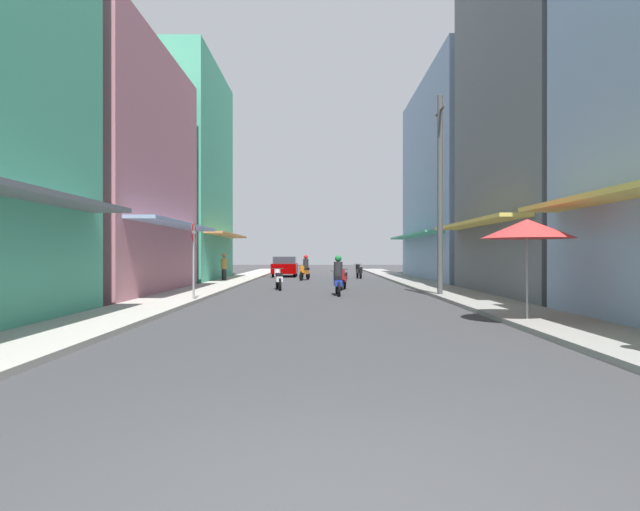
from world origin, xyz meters
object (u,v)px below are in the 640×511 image
(motorbike_blue, at_px, (340,277))
(street_sign_no_entry, at_px, (196,251))
(vendor_umbrella, at_px, (530,229))
(utility_pole, at_px, (443,194))
(motorbike_orange, at_px, (307,269))
(motorbike_red, at_px, (345,279))
(motorbike_black, at_px, (361,271))
(motorbike_white, at_px, (281,279))
(pedestrian_foreground, at_px, (227,265))
(parked_car, at_px, (287,266))

(motorbike_blue, height_order, street_sign_no_entry, street_sign_no_entry)
(vendor_umbrella, bearing_deg, utility_pole, 92.26)
(motorbike_orange, xyz_separation_m, vendor_umbrella, (5.75, -19.84, 1.50))
(motorbike_red, xyz_separation_m, motorbike_black, (1.56, 10.76, 0.00))
(motorbike_red, xyz_separation_m, vendor_umbrella, (3.75, -11.38, 1.70))
(street_sign_no_entry, bearing_deg, utility_pole, 14.02)
(motorbike_white, distance_m, pedestrian_foreground, 7.43)
(motorbike_orange, distance_m, pedestrian_foreground, 5.11)
(motorbike_blue, relative_size, utility_pole, 0.24)
(motorbike_black, xyz_separation_m, vendor_umbrella, (2.19, -22.15, 1.70))
(utility_pole, bearing_deg, motorbike_black, 97.29)
(pedestrian_foreground, height_order, utility_pole, utility_pole)
(motorbike_red, relative_size, vendor_umbrella, 0.74)
(motorbike_orange, xyz_separation_m, parked_car, (-1.61, 5.24, 0.04))
(motorbike_blue, distance_m, vendor_umbrella, 9.23)
(utility_pole, bearing_deg, vendor_umbrella, -87.74)
(parked_car, height_order, utility_pole, utility_pole)
(pedestrian_foreground, distance_m, utility_pole, 14.89)
(parked_car, bearing_deg, motorbike_white, -87.28)
(parked_car, bearing_deg, motorbike_orange, -72.89)
(motorbike_red, xyz_separation_m, motorbike_blue, (-0.35, -3.24, 0.20))
(motorbike_orange, distance_m, parked_car, 5.48)
(motorbike_white, relative_size, vendor_umbrella, 0.74)
(vendor_umbrella, distance_m, street_sign_no_entry, 10.36)
(motorbike_white, bearing_deg, utility_pole, -32.50)
(pedestrian_foreground, distance_m, street_sign_no_entry, 12.80)
(motorbike_blue, relative_size, street_sign_no_entry, 0.68)
(parked_car, bearing_deg, vendor_umbrella, -73.65)
(motorbike_white, distance_m, vendor_umbrella, 13.31)
(parked_car, height_order, pedestrian_foreground, pedestrian_foreground)
(motorbike_black, relative_size, motorbike_blue, 1.00)
(motorbike_orange, height_order, pedestrian_foreground, pedestrian_foreground)
(street_sign_no_entry, bearing_deg, motorbike_white, 69.83)
(utility_pole, bearing_deg, motorbike_orange, 113.48)
(motorbike_black, distance_m, utility_pole, 15.37)
(motorbike_red, bearing_deg, motorbike_white, -179.66)
(motorbike_blue, relative_size, motorbike_orange, 1.04)
(vendor_umbrella, bearing_deg, street_sign_no_entry, 150.53)
(parked_car, relative_size, street_sign_no_entry, 1.55)
(motorbike_orange, distance_m, street_sign_no_entry, 15.14)
(motorbike_orange, height_order, utility_pole, utility_pole)
(motorbike_black, relative_size, vendor_umbrella, 0.74)
(motorbike_red, distance_m, motorbike_orange, 8.70)
(motorbike_black, distance_m, motorbike_blue, 14.14)
(pedestrian_foreground, height_order, vendor_umbrella, vendor_umbrella)
(motorbike_red, height_order, pedestrian_foreground, pedestrian_foreground)
(motorbike_white, bearing_deg, vendor_umbrella, -59.44)
(motorbike_black, distance_m, motorbike_orange, 4.24)
(motorbike_white, bearing_deg, motorbike_orange, 83.53)
(motorbike_red, relative_size, motorbike_blue, 0.99)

